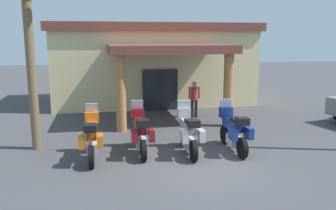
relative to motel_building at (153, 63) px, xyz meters
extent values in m
plane|color=#424244|center=(0.05, -10.77, -2.27)|extent=(80.00, 80.00, 0.00)
cube|color=beige|center=(0.00, 0.17, -0.27)|extent=(10.92, 5.54, 4.00)
cube|color=#1E2328|center=(0.06, -2.54, -1.22)|extent=(1.80, 0.14, 2.10)
cube|color=brown|center=(0.10, -4.61, 0.95)|extent=(5.34, 4.37, 0.35)
cylinder|color=#B27042|center=(-2.08, -6.39, -0.74)|extent=(0.40, 0.40, 3.04)
cylinder|color=#B27042|center=(2.36, -6.29, -0.74)|extent=(0.40, 0.40, 3.04)
cube|color=brown|center=(0.00, 0.17, 1.95)|extent=(11.33, 5.95, 0.44)
cylinder|color=black|center=(-3.12, -8.75, -1.94)|extent=(0.14, 0.66, 0.66)
cylinder|color=black|center=(-3.12, -10.30, -1.94)|extent=(0.14, 0.66, 0.66)
cube|color=silver|center=(-3.12, -9.55, -1.90)|extent=(0.32, 0.56, 0.32)
cube|color=orange|center=(-3.12, -9.40, -1.39)|extent=(0.31, 1.15, 0.34)
cube|color=black|center=(-3.12, -9.75, -1.17)|extent=(0.28, 0.60, 0.10)
cube|color=orange|center=(-3.12, -8.77, -1.12)|extent=(0.44, 0.24, 0.36)
cube|color=#B2BCC6|center=(-3.13, -8.69, -0.84)|extent=(0.40, 0.12, 0.36)
cube|color=orange|center=(-3.38, -10.15, -1.51)|extent=(0.18, 0.44, 0.36)
cube|color=orange|center=(-2.86, -10.15, -1.51)|extent=(0.18, 0.44, 0.36)
cube|color=black|center=(-3.12, -10.25, -1.10)|extent=(0.36, 0.32, 0.22)
cylinder|color=black|center=(-1.61, -8.42, -1.94)|extent=(0.15, 0.66, 0.66)
cylinder|color=black|center=(-1.58, -9.97, -1.94)|extent=(0.15, 0.66, 0.66)
cube|color=silver|center=(-1.59, -9.22, -1.90)|extent=(0.33, 0.57, 0.32)
cube|color=maroon|center=(-1.60, -9.07, -1.39)|extent=(0.32, 1.16, 0.34)
cube|color=black|center=(-1.59, -9.42, -1.17)|extent=(0.29, 0.61, 0.10)
cube|color=maroon|center=(-1.61, -8.44, -1.12)|extent=(0.44, 0.25, 0.36)
cube|color=#B2BCC6|center=(-1.61, -8.36, -0.84)|extent=(0.40, 0.13, 0.36)
cube|color=maroon|center=(-1.84, -9.83, -1.51)|extent=(0.19, 0.44, 0.36)
cube|color=maroon|center=(-1.32, -9.82, -1.51)|extent=(0.19, 0.44, 0.36)
cube|color=black|center=(-1.58, -9.92, -1.10)|extent=(0.37, 0.33, 0.22)
cylinder|color=black|center=(-0.05, -8.70, -1.94)|extent=(0.15, 0.66, 0.66)
cylinder|color=black|center=(-0.08, -10.25, -1.94)|extent=(0.15, 0.66, 0.66)
cube|color=silver|center=(-0.07, -9.50, -1.90)|extent=(0.33, 0.57, 0.32)
cube|color=#B2B2B7|center=(-0.07, -9.35, -1.39)|extent=(0.32, 1.16, 0.34)
cube|color=black|center=(-0.07, -9.70, -1.17)|extent=(0.29, 0.61, 0.10)
cube|color=#B2B2B7|center=(-0.05, -8.72, -1.12)|extent=(0.44, 0.25, 0.36)
cube|color=#B2BCC6|center=(-0.05, -8.64, -0.84)|extent=(0.40, 0.13, 0.36)
cube|color=#B2B2B7|center=(-0.34, -10.10, -1.51)|extent=(0.19, 0.44, 0.36)
cube|color=#B2B2B7|center=(0.18, -10.11, -1.51)|extent=(0.19, 0.44, 0.36)
cube|color=black|center=(-0.08, -10.20, -1.10)|extent=(0.37, 0.33, 0.22)
cylinder|color=black|center=(1.44, -8.69, -1.94)|extent=(0.15, 0.66, 0.66)
cylinder|color=black|center=(1.47, -10.24, -1.94)|extent=(0.15, 0.66, 0.66)
cube|color=silver|center=(1.46, -9.49, -1.90)|extent=(0.33, 0.57, 0.32)
cube|color=navy|center=(1.45, -9.34, -1.39)|extent=(0.33, 1.16, 0.34)
cube|color=black|center=(1.46, -9.69, -1.17)|extent=(0.29, 0.61, 0.10)
cube|color=navy|center=(1.44, -8.71, -1.12)|extent=(0.45, 0.25, 0.36)
cube|color=#B2BCC6|center=(1.44, -8.63, -0.84)|extent=(0.40, 0.13, 0.36)
cube|color=navy|center=(1.21, -10.10, -1.51)|extent=(0.19, 0.44, 0.36)
cube|color=navy|center=(1.73, -10.09, -1.51)|extent=(0.19, 0.44, 0.36)
cube|color=black|center=(1.47, -10.19, -1.10)|extent=(0.37, 0.33, 0.22)
cylinder|color=black|center=(1.28, -4.46, -1.85)|extent=(0.14, 0.14, 0.84)
cylinder|color=black|center=(1.46, -4.48, -1.85)|extent=(0.14, 0.14, 0.84)
cylinder|color=#B23333|center=(1.37, -4.47, -1.13)|extent=(0.32, 0.32, 0.59)
cylinder|color=#B23333|center=(1.15, -4.45, -1.10)|extent=(0.09, 0.09, 0.56)
cylinder|color=#B23333|center=(1.59, -4.49, -1.10)|extent=(0.09, 0.09, 0.56)
sphere|color=tan|center=(1.37, -4.47, -0.69)|extent=(0.23, 0.23, 0.23)
cylinder|color=brown|center=(-5.01, -8.16, 0.42)|extent=(0.30, 0.30, 5.36)
camera|label=1|loc=(-2.59, -20.20, 1.47)|focal=37.78mm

